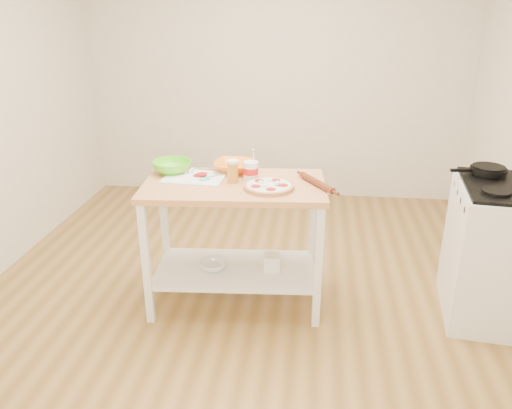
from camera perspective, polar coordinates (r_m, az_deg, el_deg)
The scene contains 15 objects.
room_shell at distance 3.15m, azimuth -1.15°, elevation 10.10°, with size 4.04×4.54×2.74m.
prep_island at distance 3.38m, azimuth -2.45°, elevation -1.53°, with size 1.24×0.74×0.90m.
gas_stove at distance 3.68m, azimuth 26.14°, elevation -4.89°, with size 0.69×0.78×1.11m.
skillet at distance 3.65m, azimuth 24.93°, elevation 3.60°, with size 0.37×0.24×0.03m.
pizza at distance 3.19m, azimuth 1.48°, elevation 2.12°, with size 0.32×0.32×0.05m.
cutting_board at distance 3.41m, azimuth -7.04°, elevation 3.15°, with size 0.42×0.32×0.04m.
spatula at distance 3.35m, azimuth -5.49°, elevation 3.05°, with size 0.11×0.14×0.01m.
knife at distance 3.56m, azimuth -7.52°, elevation 4.12°, with size 0.26×0.09×0.01m.
orange_bowl at distance 3.52m, azimuth -2.48°, elevation 4.37°, with size 0.29×0.29×0.07m, color orange.
green_bowl at distance 3.53m, azimuth -9.56°, elevation 4.27°, with size 0.27×0.27×0.08m, color #5ED321.
beer_pint at distance 3.29m, azimuth -2.67°, elevation 3.83°, with size 0.08×0.08×0.15m.
yogurt_tub at distance 3.34m, azimuth -0.60°, elevation 3.91°, with size 0.10×0.10×0.22m.
rolling_pin at distance 3.25m, azimuth 6.98°, elevation 2.46°, with size 0.04×0.04×0.36m, color #632B16.
shelf_glass_bowl at distance 3.54m, azimuth -4.93°, elevation -6.94°, with size 0.19×0.19×0.06m, color silver.
shelf_bin at distance 3.52m, azimuth 1.83°, elevation -6.60°, with size 0.11×0.11×0.11m, color white.
Camera 1 is at (0.43, -3.05, 2.00)m, focal length 35.00 mm.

